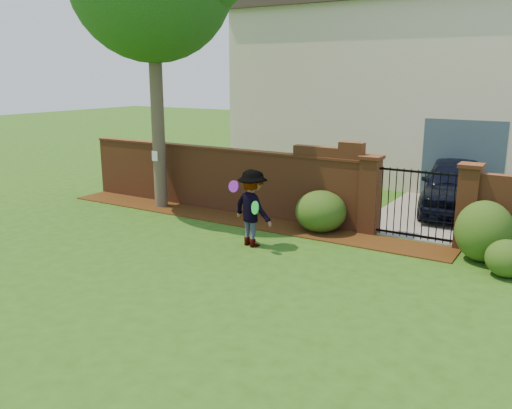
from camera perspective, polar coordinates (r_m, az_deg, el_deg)
The scene contains 16 objects.
ground at distance 10.93m, azimuth -7.64°, elevation -6.33°, with size 80.00×80.00×0.01m, color #275314.
mulch_bed at distance 14.02m, azimuth -2.07°, elevation -1.60°, with size 11.10×1.08×0.03m, color #361D09.
brick_wall at distance 14.93m, azimuth -4.09°, elevation 2.92°, with size 8.70×0.31×2.16m.
pillar_left at distance 12.91m, azimuth 12.05°, elevation 1.07°, with size 0.50×0.50×1.88m.
pillar_right at distance 12.38m, azimuth 21.66°, elevation -0.16°, with size 0.50×0.50×1.88m.
iron_gate at distance 12.62m, azimuth 16.72°, elevation 0.02°, with size 1.78×0.03×1.60m.
driveway at distance 16.62m, azimuth 20.16°, elevation -0.03°, with size 3.20×8.00×0.01m, color gray.
house at distance 20.67m, azimuth 16.33°, elevation 11.66°, with size 12.40×6.40×6.30m.
car at distance 15.48m, azimuth 20.46°, elevation 1.75°, with size 1.74×4.31×1.47m, color black.
paper_notice at distance 15.22m, azimuth -10.76°, elevation 5.11°, with size 0.20×0.01×0.28m, color white.
shrub_left at distance 12.96m, azimuth 6.94°, elevation -0.74°, with size 1.23×1.23×1.01m, color #1E4615.
shrub_middle at distance 11.76m, azimuth 23.17°, elevation -2.65°, with size 1.14×1.14×1.26m, color #1E4615.
shrub_right at distance 11.12m, azimuth 25.26°, elevation -5.23°, with size 0.80×0.80×0.71m, color #1E4615.
man at distance 11.71m, azimuth -0.51°, elevation -0.42°, with size 1.11×0.64×1.72m, color gray.
frisbee_purple at distance 11.76m, azimuth -2.39°, elevation 1.95°, with size 0.26×0.26×0.02m, color purple.
frisbee_green at distance 11.26m, azimuth -0.10°, elevation -0.35°, with size 0.29×0.29×0.03m, color green.
Camera 1 is at (6.55, -7.91, 3.73)m, focal length 37.47 mm.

